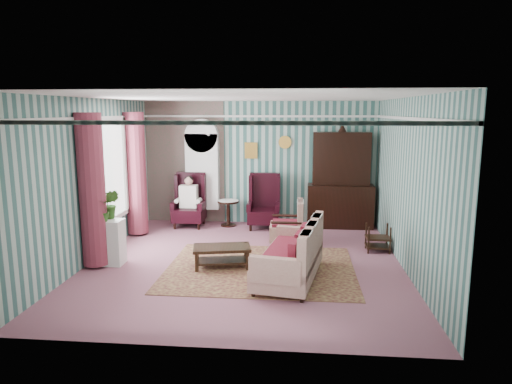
# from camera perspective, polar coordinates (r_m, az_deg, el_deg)

# --- Properties ---
(floor) EXTENTS (6.00, 6.00, 0.00)m
(floor) POSITION_cam_1_polar(r_m,az_deg,el_deg) (8.25, -1.38, -8.80)
(floor) COLOR #915463
(floor) RESTS_ON ground
(room_shell) EXTENTS (5.53, 6.02, 2.91)m
(room_shell) POSITION_cam_1_polar(r_m,az_deg,el_deg) (8.11, -5.65, 5.33)
(room_shell) COLOR #345F58
(room_shell) RESTS_ON ground
(bookcase) EXTENTS (0.80, 0.28, 2.24)m
(bookcase) POSITION_cam_1_polar(r_m,az_deg,el_deg) (10.95, -6.70, 1.88)
(bookcase) COLOR silver
(bookcase) RESTS_ON floor
(dresser_hutch) EXTENTS (1.50, 0.56, 2.36)m
(dresser_hutch) POSITION_cam_1_polar(r_m,az_deg,el_deg) (10.63, 10.57, 1.85)
(dresser_hutch) COLOR black
(dresser_hutch) RESTS_ON floor
(wingback_left) EXTENTS (0.76, 0.80, 1.25)m
(wingback_left) POSITION_cam_1_polar(r_m,az_deg,el_deg) (10.71, -8.38, -1.03)
(wingback_left) COLOR black
(wingback_left) RESTS_ON floor
(wingback_right) EXTENTS (0.76, 0.80, 1.25)m
(wingback_right) POSITION_cam_1_polar(r_m,az_deg,el_deg) (10.44, 0.99, -1.21)
(wingback_right) COLOR black
(wingback_right) RESTS_ON floor
(seated_woman) EXTENTS (0.44, 0.40, 1.18)m
(seated_woman) POSITION_cam_1_polar(r_m,az_deg,el_deg) (10.72, -8.38, -1.21)
(seated_woman) COLOR white
(seated_woman) RESTS_ON floor
(round_side_table) EXTENTS (0.50, 0.50, 0.60)m
(round_side_table) POSITION_cam_1_polar(r_m,az_deg,el_deg) (10.75, -3.48, -2.67)
(round_side_table) COLOR black
(round_side_table) RESTS_ON floor
(nest_table) EXTENTS (0.45, 0.38, 0.54)m
(nest_table) POSITION_cam_1_polar(r_m,az_deg,el_deg) (9.11, 14.99, -5.54)
(nest_table) COLOR black
(nest_table) RESTS_ON floor
(plant_stand) EXTENTS (0.55, 0.35, 0.80)m
(plant_stand) POSITION_cam_1_polar(r_m,az_deg,el_deg) (8.47, -18.07, -5.98)
(plant_stand) COLOR silver
(plant_stand) RESTS_ON floor
(rug) EXTENTS (3.20, 2.60, 0.01)m
(rug) POSITION_cam_1_polar(r_m,az_deg,el_deg) (7.94, 0.54, -9.52)
(rug) COLOR #531B22
(rug) RESTS_ON floor
(sofa) EXTENTS (1.25, 2.05, 0.97)m
(sofa) POSITION_cam_1_polar(r_m,az_deg,el_deg) (7.35, 4.15, -7.25)
(sofa) COLOR #BAAC90
(sofa) RESTS_ON floor
(floral_armchair) EXTENTS (0.83, 0.75, 0.96)m
(floral_armchair) POSITION_cam_1_polar(r_m,az_deg,el_deg) (9.30, 3.83, -3.55)
(floral_armchair) COLOR beige
(floral_armchair) RESTS_ON floor
(coffee_table) EXTENTS (1.06, 0.70, 0.37)m
(coffee_table) POSITION_cam_1_polar(r_m,az_deg,el_deg) (7.98, -4.27, -8.08)
(coffee_table) COLOR black
(coffee_table) RESTS_ON floor
(potted_plant_a) EXTENTS (0.39, 0.34, 0.40)m
(potted_plant_a) POSITION_cam_1_polar(r_m,az_deg,el_deg) (8.21, -18.60, -2.21)
(potted_plant_a) COLOR #1A4F18
(potted_plant_a) RESTS_ON plant_stand
(potted_plant_b) EXTENTS (0.29, 0.24, 0.52)m
(potted_plant_b) POSITION_cam_1_polar(r_m,az_deg,el_deg) (8.39, -17.67, -1.47)
(potted_plant_b) COLOR #27581B
(potted_plant_b) RESTS_ON plant_stand
(potted_plant_c) EXTENTS (0.25, 0.25, 0.39)m
(potted_plant_c) POSITION_cam_1_polar(r_m,az_deg,el_deg) (8.44, -18.51, -1.89)
(potted_plant_c) COLOR #1F4F18
(potted_plant_c) RESTS_ON plant_stand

